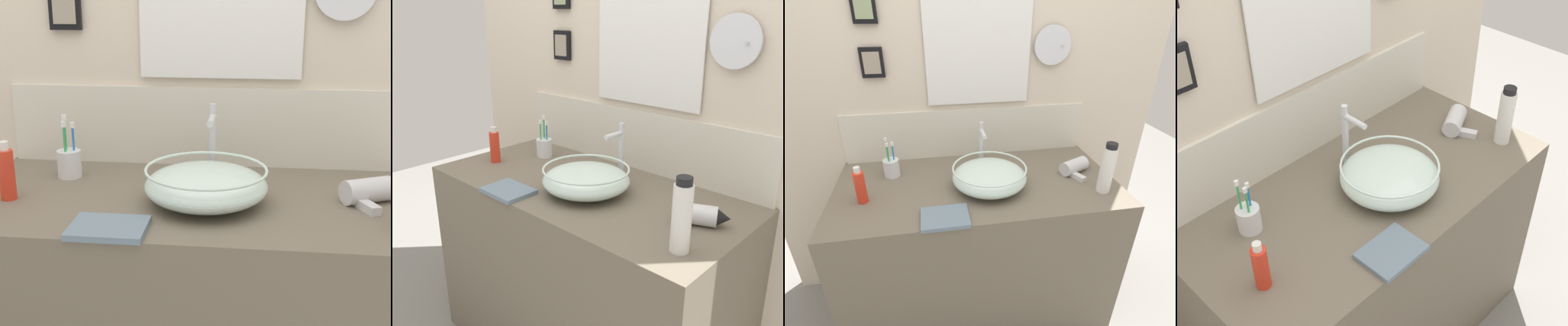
% 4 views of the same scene
% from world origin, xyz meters
% --- Properties ---
extents(vanity_counter, '(1.30, 0.63, 0.84)m').
position_xyz_m(vanity_counter, '(0.00, 0.00, 0.42)').
color(vanity_counter, '#6B6051').
rests_on(vanity_counter, ground).
extents(back_panel, '(2.14, 0.09, 2.55)m').
position_xyz_m(back_panel, '(0.00, 0.34, 1.27)').
color(back_panel, beige).
rests_on(back_panel, ground).
extents(glass_bowl_sink, '(0.33, 0.33, 0.10)m').
position_xyz_m(glass_bowl_sink, '(0.05, -0.05, 0.90)').
color(glass_bowl_sink, silver).
rests_on(glass_bowl_sink, vanity_counter).
extents(faucet, '(0.02, 0.11, 0.24)m').
position_xyz_m(faucet, '(0.05, 0.15, 0.98)').
color(faucet, silver).
rests_on(faucet, vanity_counter).
extents(hair_drier, '(0.19, 0.18, 0.07)m').
position_xyz_m(hair_drier, '(0.50, 0.01, 0.88)').
color(hair_drier, silver).
rests_on(hair_drier, vanity_counter).
extents(toothbrush_cup, '(0.07, 0.07, 0.19)m').
position_xyz_m(toothbrush_cup, '(-0.40, 0.13, 0.89)').
color(toothbrush_cup, silver).
rests_on(toothbrush_cup, vanity_counter).
extents(spray_bottle, '(0.04, 0.04, 0.17)m').
position_xyz_m(spray_bottle, '(-0.50, -0.07, 0.92)').
color(spray_bottle, red).
rests_on(spray_bottle, vanity_counter).
extents(hand_towel, '(0.19, 0.14, 0.02)m').
position_xyz_m(hand_towel, '(-0.17, -0.25, 0.85)').
color(hand_towel, slate).
rests_on(hand_towel, vanity_counter).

